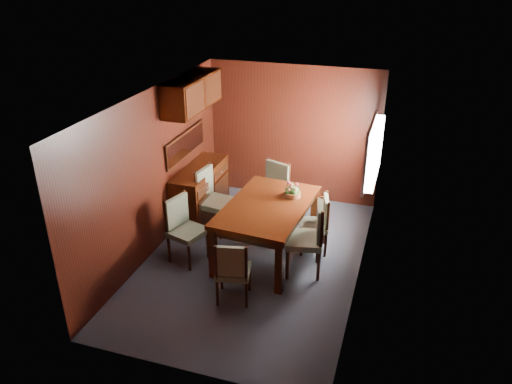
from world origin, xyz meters
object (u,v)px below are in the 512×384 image
(sideboard, at_px, (201,193))
(chair_head, at_px, (232,269))
(flower_centerpiece, at_px, (293,189))
(chair_left_near, at_px, (183,225))
(chair_right_near, at_px, (310,234))
(dining_table, at_px, (267,212))

(sideboard, bearing_deg, chair_head, -56.88)
(sideboard, distance_m, flower_centerpiece, 1.79)
(sideboard, bearing_deg, chair_left_near, -77.53)
(chair_left_near, height_order, flower_centerpiece, flower_centerpiece)
(chair_right_near, relative_size, chair_head, 1.19)
(chair_right_near, relative_size, flower_centerpiece, 4.23)
(dining_table, height_order, flower_centerpiece, flower_centerpiece)
(dining_table, bearing_deg, flower_centerpiece, 56.81)
(chair_head, relative_size, flower_centerpiece, 3.55)
(chair_right_near, height_order, chair_head, chair_right_near)
(dining_table, relative_size, flower_centerpiece, 7.30)
(dining_table, height_order, chair_head, chair_head)
(chair_head, distance_m, flower_centerpiece, 1.66)
(dining_table, xyz_separation_m, flower_centerpiece, (0.28, 0.36, 0.24))
(sideboard, bearing_deg, dining_table, -29.38)
(chair_head, bearing_deg, chair_left_near, 131.81)
(sideboard, height_order, dining_table, sideboard)
(chair_left_near, distance_m, flower_centerpiece, 1.67)
(chair_right_near, bearing_deg, sideboard, 51.43)
(chair_left_near, bearing_deg, chair_right_near, 114.15)
(chair_left_near, height_order, chair_right_near, chair_right_near)
(chair_left_near, distance_m, chair_head, 1.25)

